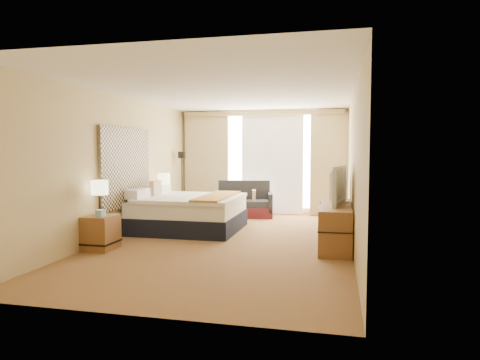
% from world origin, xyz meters
% --- Properties ---
extents(floor, '(4.20, 7.00, 0.02)m').
position_xyz_m(floor, '(0.00, 0.00, 0.00)').
color(floor, '#5E281B').
rests_on(floor, ground).
extents(ceiling, '(4.20, 7.00, 0.02)m').
position_xyz_m(ceiling, '(0.00, 0.00, 2.60)').
color(ceiling, white).
rests_on(ceiling, wall_back).
extents(wall_back, '(4.20, 0.02, 2.60)m').
position_xyz_m(wall_back, '(0.00, 3.50, 1.30)').
color(wall_back, tan).
rests_on(wall_back, ground).
extents(wall_front, '(4.20, 0.02, 2.60)m').
position_xyz_m(wall_front, '(0.00, -3.50, 1.30)').
color(wall_front, tan).
rests_on(wall_front, ground).
extents(wall_left, '(0.02, 7.00, 2.60)m').
position_xyz_m(wall_left, '(-2.10, 0.00, 1.30)').
color(wall_left, tan).
rests_on(wall_left, ground).
extents(wall_right, '(0.02, 7.00, 2.60)m').
position_xyz_m(wall_right, '(2.10, 0.00, 1.30)').
color(wall_right, tan).
rests_on(wall_right, ground).
extents(headboard, '(0.06, 1.85, 1.50)m').
position_xyz_m(headboard, '(-2.06, 0.20, 1.28)').
color(headboard, black).
rests_on(headboard, wall_left).
extents(nightstand_left, '(0.45, 0.52, 0.55)m').
position_xyz_m(nightstand_left, '(-1.87, -1.05, 0.28)').
color(nightstand_left, brown).
rests_on(nightstand_left, floor).
extents(nightstand_right, '(0.45, 0.52, 0.55)m').
position_xyz_m(nightstand_right, '(-1.87, 1.45, 0.28)').
color(nightstand_right, brown).
rests_on(nightstand_right, floor).
extents(media_dresser, '(0.50, 1.80, 0.70)m').
position_xyz_m(media_dresser, '(1.83, 0.00, 0.35)').
color(media_dresser, brown).
rests_on(media_dresser, floor).
extents(window, '(2.30, 0.02, 2.30)m').
position_xyz_m(window, '(0.25, 3.47, 1.32)').
color(window, silver).
rests_on(window, wall_back).
extents(curtains, '(4.12, 0.19, 2.56)m').
position_xyz_m(curtains, '(-0.00, 3.39, 1.41)').
color(curtains, beige).
rests_on(curtains, floor).
extents(bed, '(2.03, 1.85, 0.98)m').
position_xyz_m(bed, '(-1.06, 0.85, 0.36)').
color(bed, black).
rests_on(bed, floor).
extents(loveseat, '(1.48, 0.97, 0.86)m').
position_xyz_m(loveseat, '(-0.35, 2.85, 0.28)').
color(loveseat, '#58191F').
rests_on(loveseat, floor).
extents(floor_lamp, '(0.20, 0.20, 1.57)m').
position_xyz_m(floor_lamp, '(-1.90, 2.76, 1.11)').
color(floor_lamp, black).
rests_on(floor_lamp, floor).
extents(desk_chair, '(0.57, 0.57, 1.15)m').
position_xyz_m(desk_chair, '(1.81, 1.41, 0.51)').
color(desk_chair, black).
rests_on(desk_chair, floor).
extents(lamp_left, '(0.27, 0.27, 0.57)m').
position_xyz_m(lamp_left, '(-1.88, -1.04, 0.99)').
color(lamp_left, black).
rests_on(lamp_left, nightstand_left).
extents(lamp_right, '(0.26, 0.26, 0.55)m').
position_xyz_m(lamp_right, '(-1.82, 1.43, 0.98)').
color(lamp_right, black).
rests_on(lamp_right, nightstand_right).
extents(tissue_box, '(0.14, 0.14, 0.11)m').
position_xyz_m(tissue_box, '(-1.81, -1.15, 0.60)').
color(tissue_box, '#97CCE9').
rests_on(tissue_box, nightstand_left).
extents(telephone, '(0.20, 0.19, 0.06)m').
position_xyz_m(telephone, '(-1.77, 1.45, 0.58)').
color(telephone, black).
rests_on(telephone, nightstand_right).
extents(television, '(0.33, 1.13, 0.64)m').
position_xyz_m(television, '(1.78, 0.08, 1.02)').
color(television, black).
rests_on(television, media_dresser).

